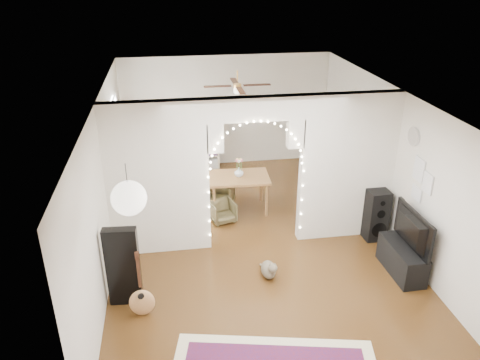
{
  "coord_description": "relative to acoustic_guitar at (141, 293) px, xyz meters",
  "views": [
    {
      "loc": [
        -1.4,
        -7.18,
        4.64
      ],
      "look_at": [
        -0.22,
        0.3,
        1.11
      ],
      "focal_mm": 35.0,
      "sensor_mm": 36.0,
      "label": 1
    }
  ],
  "objects": [
    {
      "name": "flower_vase",
      "position": [
        1.86,
        2.93,
        0.45
      ],
      "size": [
        0.19,
        0.19,
        0.19
      ],
      "primitive_type": "imported",
      "rotation": [
        0.0,
        0.0,
        -0.05
      ],
      "color": "white",
      "rests_on": "dining_table"
    },
    {
      "name": "paper_lantern",
      "position": [
        0.05,
        -0.69,
        1.85
      ],
      "size": [
        0.4,
        0.4,
        0.4
      ],
      "primitive_type": "sphere",
      "color": "white",
      "rests_on": "ceiling"
    },
    {
      "name": "guitar_case",
      "position": [
        -0.25,
        0.34,
        0.23
      ],
      "size": [
        0.49,
        0.2,
        1.26
      ],
      "primitive_type": "cube",
      "rotation": [
        0.0,
        0.0,
        -0.08
      ],
      "color": "black",
      "rests_on": "floor"
    },
    {
      "name": "tabby_cat",
      "position": [
        1.99,
        0.59,
        -0.25
      ],
      "size": [
        0.31,
        0.56,
        0.37
      ],
      "rotation": [
        0.0,
        0.0,
        0.21
      ],
      "color": "brown",
      "rests_on": "floor"
    },
    {
      "name": "fairy_lights",
      "position": [
        1.95,
        1.58,
        1.15
      ],
      "size": [
        1.64,
        0.04,
        1.6
      ],
      "primitive_type": null,
      "color": "#FFEABF",
      "rests_on": "divider_wall"
    },
    {
      "name": "dining_chair_right",
      "position": [
        1.47,
        3.16,
        -0.12
      ],
      "size": [
        0.75,
        0.76,
        0.56
      ],
      "primitive_type": "imported",
      "rotation": [
        0.0,
        0.0,
        -0.3
      ],
      "color": "#4B4125",
      "rests_on": "floor"
    },
    {
      "name": "acoustic_guitar",
      "position": [
        0.0,
        0.0,
        0.0
      ],
      "size": [
        0.39,
        0.24,
        0.92
      ],
      "rotation": [
        0.0,
        0.0,
        0.34
      ],
      "color": "#AD7845",
      "rests_on": "floor"
    },
    {
      "name": "wall_left",
      "position": [
        -0.55,
        1.71,
        0.95
      ],
      "size": [
        0.02,
        7.5,
        2.7
      ],
      "primitive_type": "cube",
      "color": "silver",
      "rests_on": "floor"
    },
    {
      "name": "wall_back",
      "position": [
        1.95,
        5.46,
        0.95
      ],
      "size": [
        5.0,
        0.02,
        2.7
      ],
      "primitive_type": "cube",
      "color": "silver",
      "rests_on": "floor"
    },
    {
      "name": "floor",
      "position": [
        1.95,
        1.71,
        -0.4
      ],
      "size": [
        7.5,
        7.5,
        0.0
      ],
      "primitive_type": "plane",
      "color": "black",
      "rests_on": "ground"
    },
    {
      "name": "dining_table",
      "position": [
        1.86,
        2.93,
        0.28
      ],
      "size": [
        1.24,
        0.86,
        0.76
      ],
      "rotation": [
        0.0,
        0.0,
        -0.05
      ],
      "color": "brown",
      "rests_on": "floor"
    },
    {
      "name": "ceiling",
      "position": [
        1.95,
        1.71,
        2.3
      ],
      "size": [
        5.0,
        7.5,
        0.02
      ],
      "primitive_type": "cube",
      "color": "white",
      "rests_on": "wall_back"
    },
    {
      "name": "window",
      "position": [
        -0.52,
        3.51,
        1.1
      ],
      "size": [
        0.04,
        1.2,
        1.4
      ],
      "primitive_type": "cube",
      "color": "white",
      "rests_on": "wall_left"
    },
    {
      "name": "bookcase",
      "position": [
        1.07,
        5.21,
        0.26
      ],
      "size": [
        1.3,
        0.39,
        1.33
      ],
      "primitive_type": "cube",
      "rotation": [
        0.0,
        0.0,
        0.05
      ],
      "color": "beige",
      "rests_on": "floor"
    },
    {
      "name": "media_console",
      "position": [
        4.15,
        0.39,
        -0.15
      ],
      "size": [
        0.42,
        1.01,
        0.5
      ],
      "primitive_type": "cube",
      "rotation": [
        0.0,
        0.0,
        0.02
      ],
      "color": "black",
      "rests_on": "floor"
    },
    {
      "name": "dining_chair_left",
      "position": [
        1.47,
        2.52,
        -0.19
      ],
      "size": [
        0.56,
        0.57,
        0.42
      ],
      "primitive_type": "imported",
      "rotation": [
        0.0,
        0.0,
        0.28
      ],
      "color": "#4B4125",
      "rests_on": "floor"
    },
    {
      "name": "tv",
      "position": [
        4.15,
        0.39,
        0.41
      ],
      "size": [
        0.16,
        1.08,
        0.62
      ],
      "primitive_type": "imported",
      "rotation": [
        0.0,
        0.0,
        1.59
      ],
      "color": "black",
      "rests_on": "media_console"
    },
    {
      "name": "picture_frames",
      "position": [
        4.43,
        0.71,
        1.1
      ],
      "size": [
        0.02,
        0.5,
        0.7
      ],
      "primitive_type": null,
      "color": "white",
      "rests_on": "wall_right"
    },
    {
      "name": "wall_clock",
      "position": [
        4.43,
        1.11,
        1.7
      ],
      "size": [
        0.03,
        0.31,
        0.31
      ],
      "primitive_type": "cylinder",
      "rotation": [
        0.0,
        1.57,
        0.0
      ],
      "color": "white",
      "rests_on": "wall_right"
    },
    {
      "name": "wall_right",
      "position": [
        4.45,
        1.71,
        0.95
      ],
      "size": [
        0.02,
        7.5,
        2.7
      ],
      "primitive_type": "cube",
      "color": "silver",
      "rests_on": "floor"
    },
    {
      "name": "divider_wall",
      "position": [
        1.95,
        1.71,
        1.02
      ],
      "size": [
        5.0,
        0.2,
        2.7
      ],
      "color": "silver",
      "rests_on": "floor"
    },
    {
      "name": "floor_speaker",
      "position": [
        4.15,
        1.45,
        0.08
      ],
      "size": [
        0.39,
        0.35,
        0.97
      ],
      "rotation": [
        0.0,
        0.0,
        0.05
      ],
      "color": "black",
      "rests_on": "floor"
    },
    {
      "name": "ceiling_fan",
      "position": [
        1.95,
        3.71,
        2.0
      ],
      "size": [
        1.1,
        1.1,
        0.3
      ],
      "primitive_type": null,
      "color": "gold",
      "rests_on": "ceiling"
    },
    {
      "name": "wall_front",
      "position": [
        1.95,
        -2.04,
        0.95
      ],
      "size": [
        5.0,
        0.02,
        2.7
      ],
      "primitive_type": "cube",
      "color": "silver",
      "rests_on": "floor"
    }
  ]
}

